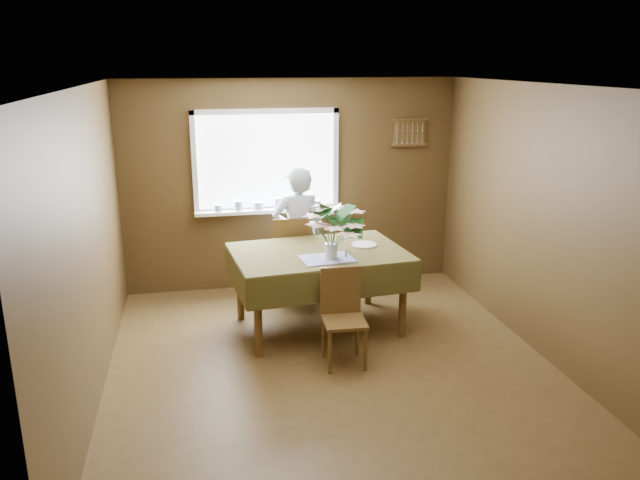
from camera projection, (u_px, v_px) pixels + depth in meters
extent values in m
plane|color=#4E381A|center=(332.00, 366.00, 5.70)|extent=(4.50, 4.50, 0.00)
plane|color=white|center=(334.00, 86.00, 5.01)|extent=(4.50, 4.50, 0.00)
plane|color=brown|center=(292.00, 185.00, 7.47)|extent=(4.00, 0.00, 4.00)
plane|color=brown|center=(428.00, 350.00, 3.24)|extent=(4.00, 0.00, 4.00)
plane|color=brown|center=(88.00, 249.00, 4.97)|extent=(0.00, 4.50, 4.50)
plane|color=brown|center=(544.00, 223.00, 5.74)|extent=(0.00, 4.50, 4.50)
cube|color=white|center=(266.00, 161.00, 7.32)|extent=(1.60, 0.01, 1.10)
cube|color=white|center=(265.00, 111.00, 7.14)|extent=(1.72, 0.06, 0.06)
cube|color=white|center=(268.00, 210.00, 7.46)|extent=(1.72, 0.06, 0.06)
cube|color=white|center=(194.00, 164.00, 7.14)|extent=(0.06, 0.06, 1.22)
cube|color=white|center=(335.00, 159.00, 7.46)|extent=(0.06, 0.06, 1.22)
cube|color=white|center=(268.00, 210.00, 7.40)|extent=(1.72, 0.20, 0.04)
cylinder|color=white|center=(218.00, 208.00, 7.25)|extent=(0.09, 0.09, 0.08)
cylinder|color=white|center=(238.00, 206.00, 7.29)|extent=(0.11, 0.11, 0.12)
cylinder|color=white|center=(258.00, 206.00, 7.34)|extent=(0.12, 0.12, 0.09)
cylinder|color=white|center=(278.00, 203.00, 7.38)|extent=(0.10, 0.10, 0.13)
cylinder|color=white|center=(298.00, 203.00, 7.42)|extent=(0.11, 0.11, 0.10)
cylinder|color=white|center=(317.00, 203.00, 7.47)|extent=(0.09, 0.09, 0.08)
cube|color=brown|center=(409.00, 132.00, 7.56)|extent=(0.40, 0.03, 0.30)
cube|color=brown|center=(410.00, 120.00, 7.50)|extent=(0.44, 0.04, 0.03)
cube|color=brown|center=(409.00, 145.00, 7.59)|extent=(0.44, 0.04, 0.03)
cylinder|color=brown|center=(258.00, 318.00, 5.80)|extent=(0.08, 0.08, 0.78)
cylinder|color=brown|center=(403.00, 300.00, 6.22)|extent=(0.08, 0.08, 0.78)
cylinder|color=brown|center=(240.00, 285.00, 6.64)|extent=(0.08, 0.08, 0.78)
cylinder|color=brown|center=(368.00, 271.00, 7.07)|extent=(0.08, 0.08, 0.78)
cube|color=brown|center=(319.00, 254.00, 6.32)|extent=(1.75, 1.26, 0.04)
cube|color=#363013|center=(319.00, 252.00, 6.31)|extent=(1.83, 1.34, 0.01)
cube|color=#363013|center=(337.00, 286.00, 5.82)|extent=(1.71, 0.19, 0.31)
cube|color=#363013|center=(303.00, 250.00, 6.89)|extent=(1.71, 0.19, 0.31)
cube|color=#363013|center=(235.00, 275.00, 6.11)|extent=(0.13, 1.16, 0.31)
cube|color=#363013|center=(396.00, 259.00, 6.60)|extent=(0.13, 1.16, 0.31)
cube|color=#5074E2|center=(327.00, 259.00, 6.05)|extent=(0.53, 0.41, 0.01)
cylinder|color=brown|center=(307.00, 273.00, 7.48)|extent=(0.04, 0.04, 0.46)
cylinder|color=brown|center=(276.00, 274.00, 7.44)|extent=(0.04, 0.04, 0.46)
cylinder|color=brown|center=(310.00, 284.00, 7.12)|extent=(0.04, 0.04, 0.46)
cylinder|color=brown|center=(277.00, 285.00, 7.09)|extent=(0.04, 0.04, 0.46)
cube|color=brown|center=(292.00, 259.00, 7.21)|extent=(0.48, 0.48, 0.03)
cube|color=brown|center=(293.00, 241.00, 6.95)|extent=(0.43, 0.07, 0.52)
cylinder|color=brown|center=(330.00, 353.00, 5.52)|extent=(0.04, 0.04, 0.41)
cylinder|color=brown|center=(365.00, 350.00, 5.57)|extent=(0.04, 0.04, 0.41)
cylinder|color=brown|center=(323.00, 337.00, 5.83)|extent=(0.04, 0.04, 0.41)
cylinder|color=brown|center=(357.00, 335.00, 5.88)|extent=(0.04, 0.04, 0.41)
cube|color=brown|center=(344.00, 322.00, 5.64)|extent=(0.39, 0.39, 0.03)
cube|color=brown|center=(341.00, 290.00, 5.74)|extent=(0.38, 0.04, 0.45)
imported|color=white|center=(298.00, 235.00, 7.05)|extent=(0.59, 0.40, 1.57)
cylinder|color=white|center=(331.00, 251.00, 6.06)|extent=(0.12, 0.12, 0.15)
cylinder|color=#33662D|center=(331.00, 239.00, 6.02)|extent=(0.07, 0.07, 0.11)
cylinder|color=white|center=(364.00, 245.00, 6.50)|extent=(0.33, 0.33, 0.01)
cube|color=silver|center=(346.00, 253.00, 6.20)|extent=(0.08, 0.24, 0.00)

